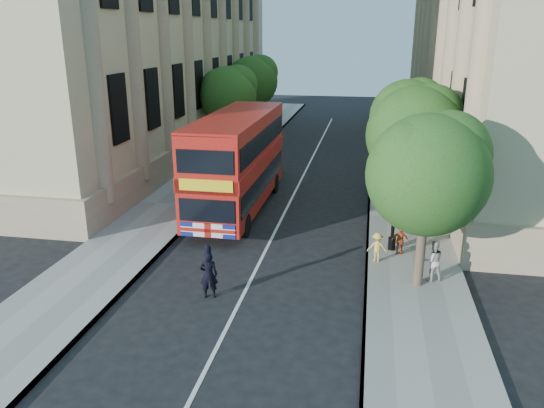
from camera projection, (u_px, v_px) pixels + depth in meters
The scene contains 17 objects.
ground at pixel (233, 315), 16.57m from camera, with size 120.00×120.00×0.00m, color black.
pavement_right at pixel (405, 219), 24.90m from camera, with size 3.50×80.00×0.12m, color gray.
pavement_left at pixel (173, 205), 26.90m from camera, with size 3.50×80.00×0.12m, color gray.
building_right at pixel (534, 22), 33.81m from camera, with size 12.00×38.00×18.00m, color #C2B186.
building_left at pixel (130, 24), 38.62m from camera, with size 12.00×38.00×18.00m, color #C2B186.
tree_right_near at pixel (429, 168), 17.08m from camera, with size 4.00×4.00×6.08m.
tree_right_mid at pixel (417, 130), 22.62m from camera, with size 4.20×4.20×6.37m.
tree_right_far at pixel (408, 113), 28.27m from camera, with size 4.00×4.00×6.15m.
tree_left_far at pixel (228, 92), 36.83m from camera, with size 4.00×4.00×6.30m.
tree_left_back at pixel (253, 79), 44.23m from camera, with size 4.20×4.20×6.65m.
lamp_post at pixel (396, 192), 20.53m from camera, with size 0.32×0.32×5.16m.
double_decker_bus at pixel (238, 160), 25.53m from camera, with size 2.74×10.05×4.63m.
box_van at pixel (257, 161), 30.51m from camera, with size 2.14×4.90×2.76m.
police_constable at pixel (209, 275), 17.44m from camera, with size 0.59×0.39×1.63m, color black.
woman_pedestrian at pixel (433, 261), 18.41m from camera, with size 0.72×0.56×1.48m, color beige.
child_a at pixel (400, 241), 20.65m from camera, with size 0.66×0.28×1.13m, color #C55022.
child_b at pixel (377, 247), 20.02m from camera, with size 0.73×0.42×1.14m, color #E5C54E.
Camera 1 is at (3.88, -14.21, 8.44)m, focal length 35.00 mm.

